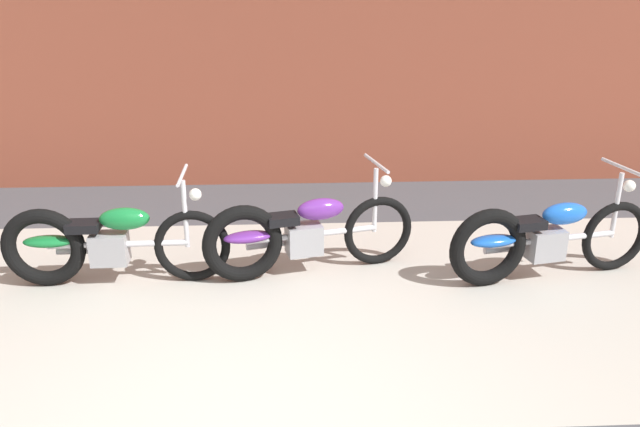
{
  "coord_description": "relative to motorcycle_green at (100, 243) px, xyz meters",
  "views": [
    {
      "loc": [
        0.28,
        -3.23,
        2.69
      ],
      "look_at": [
        0.52,
        1.85,
        0.75
      ],
      "focal_mm": 36.41,
      "sensor_mm": 36.0,
      "label": 1
    }
  ],
  "objects": [
    {
      "name": "motorcycle_purple",
      "position": [
        1.74,
        0.11,
        0.0
      ],
      "size": [
        1.97,
        0.73,
        1.03
      ],
      "rotation": [
        0.0,
        0.0,
        0.24
      ],
      "color": "black",
      "rests_on": "ground"
    },
    {
      "name": "sidewalk_slab",
      "position": [
        1.42,
        -0.39,
        -0.4
      ],
      "size": [
        36.0,
        3.5,
        0.01
      ],
      "primitive_type": "cube",
      "color": "#B2ADA3",
      "rests_on": "ground"
    },
    {
      "name": "motorcycle_green",
      "position": [
        0.0,
        0.0,
        0.0
      ],
      "size": [
        2.01,
        0.58,
        1.03
      ],
      "rotation": [
        0.0,
        0.0,
        0.02
      ],
      "color": "black",
      "rests_on": "ground"
    },
    {
      "name": "motorcycle_blue",
      "position": [
        3.92,
        -0.1,
        0.0
      ],
      "size": [
        1.99,
        0.67,
        1.03
      ],
      "rotation": [
        0.0,
        0.0,
        0.2
      ],
      "color": "black",
      "rests_on": "ground"
    }
  ]
}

